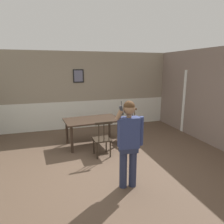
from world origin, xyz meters
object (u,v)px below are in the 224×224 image
chair_near_window (102,139)px  person_figure (129,140)px  chair_by_doorway (128,124)px  dining_table (92,122)px

chair_near_window → person_figure: person_figure is taller
person_figure → chair_by_doorway: bearing=-105.8°
dining_table → person_figure: size_ratio=0.98×
chair_near_window → chair_by_doorway: chair_by_doorway is taller
dining_table → chair_by_doorway: size_ratio=1.60×
dining_table → person_figure: (0.21, -2.26, 0.27)m
dining_table → person_figure: 2.29m
dining_table → chair_near_window: bearing=-84.7°
chair_near_window → dining_table: bearing=93.3°
chair_near_window → person_figure: size_ratio=0.57×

